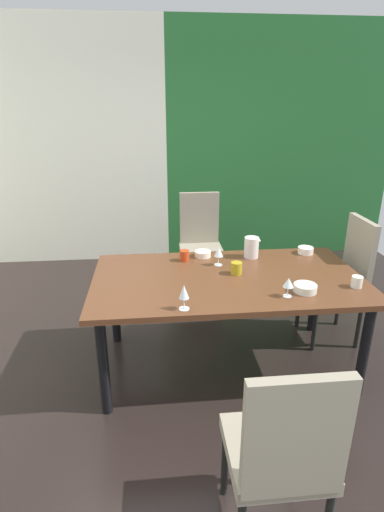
% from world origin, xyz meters
% --- Properties ---
extents(ground_plane, '(5.94, 5.33, 0.02)m').
position_xyz_m(ground_plane, '(0.00, 0.00, -0.01)').
color(ground_plane, black).
extents(back_panel_interior, '(3.04, 0.10, 2.87)m').
position_xyz_m(back_panel_interior, '(-1.45, 2.61, 1.44)').
color(back_panel_interior, silver).
rests_on(back_panel_interior, ground_plane).
extents(garden_window_panel, '(2.90, 0.10, 2.87)m').
position_xyz_m(garden_window_panel, '(1.52, 2.61, 1.44)').
color(garden_window_panel, '#25652E').
rests_on(garden_window_panel, ground_plane).
extents(dining_table, '(1.96, 1.07, 0.76)m').
position_xyz_m(dining_table, '(0.40, 0.15, 0.68)').
color(dining_table, '#59321E').
rests_on(dining_table, ground_plane).
extents(chair_head_near, '(0.44, 0.44, 1.03)m').
position_xyz_m(chair_head_near, '(0.39, -1.23, 0.57)').
color(chair_head_near, gray).
rests_on(chair_head_near, ground_plane).
extents(chair_head_far, '(0.44, 0.45, 1.06)m').
position_xyz_m(chair_head_far, '(0.37, 1.54, 0.58)').
color(chair_head_far, gray).
rests_on(chair_head_far, ground_plane).
extents(chair_right_far, '(0.44, 0.44, 1.07)m').
position_xyz_m(chair_right_far, '(1.45, 0.46, 0.59)').
color(chair_right_far, gray).
rests_on(chair_right_far, ground_plane).
extents(wine_glass_left, '(0.07, 0.07, 0.16)m').
position_xyz_m(wine_glass_left, '(0.05, -0.30, 0.87)').
color(wine_glass_left, silver).
rests_on(wine_glass_left, dining_table).
extents(wine_glass_south, '(0.07, 0.07, 0.15)m').
position_xyz_m(wine_glass_south, '(0.37, 0.38, 0.86)').
color(wine_glass_south, silver).
rests_on(wine_glass_south, dining_table).
extents(wine_glass_right, '(0.07, 0.07, 0.13)m').
position_xyz_m(wine_glass_right, '(0.73, -0.20, 0.86)').
color(wine_glass_right, silver).
rests_on(wine_glass_right, dining_table).
extents(serving_bowl_east, '(0.13, 0.13, 0.05)m').
position_xyz_m(serving_bowl_east, '(0.27, 0.57, 0.78)').
color(serving_bowl_east, white).
rests_on(serving_bowl_east, dining_table).
extents(serving_bowl_north, '(0.13, 0.13, 0.05)m').
position_xyz_m(serving_bowl_north, '(1.14, 0.56, 0.79)').
color(serving_bowl_north, white).
rests_on(serving_bowl_north, dining_table).
extents(serving_bowl_corner, '(0.16, 0.16, 0.05)m').
position_xyz_m(serving_bowl_corner, '(0.87, -0.14, 0.79)').
color(serving_bowl_corner, silver).
rests_on(serving_bowl_corner, dining_table).
extents(cup_front, '(0.08, 0.08, 0.09)m').
position_xyz_m(cup_front, '(0.47, 0.20, 0.80)').
color(cup_front, '#AA931C').
rests_on(cup_front, dining_table).
extents(cup_rear, '(0.08, 0.08, 0.09)m').
position_xyz_m(cup_rear, '(0.11, 0.50, 0.80)').
color(cup_rear, '#BC3A18').
rests_on(cup_rear, dining_table).
extents(cup_west, '(0.08, 0.08, 0.08)m').
position_xyz_m(cup_west, '(1.25, -0.11, 0.80)').
color(cup_west, silver).
rests_on(cup_west, dining_table).
extents(pitcher_near_shelf, '(0.13, 0.12, 0.17)m').
position_xyz_m(pitcher_near_shelf, '(0.66, 0.52, 0.85)').
color(pitcher_near_shelf, silver).
rests_on(pitcher_near_shelf, dining_table).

